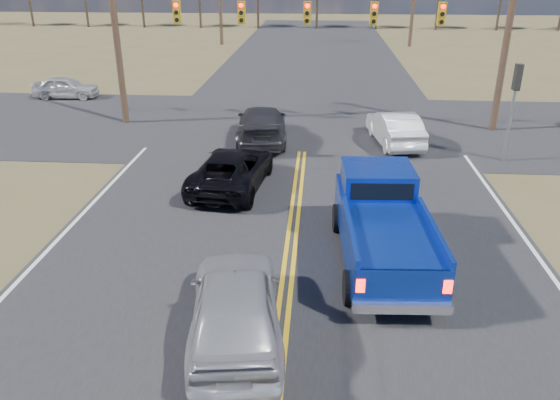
# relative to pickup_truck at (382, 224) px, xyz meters

# --- Properties ---
(ground) EXTENTS (160.00, 160.00, 0.00)m
(ground) POSITION_rel_pickup_truck_xyz_m (-2.45, -5.09, -1.06)
(ground) COLOR brown
(ground) RESTS_ON ground
(road_main) EXTENTS (14.00, 120.00, 0.02)m
(road_main) POSITION_rel_pickup_truck_xyz_m (-2.45, 4.91, -1.06)
(road_main) COLOR #28282B
(road_main) RESTS_ON ground
(road_cross) EXTENTS (120.00, 12.00, 0.02)m
(road_cross) POSITION_rel_pickup_truck_xyz_m (-2.45, 12.91, -1.06)
(road_cross) COLOR #28282B
(road_cross) RESTS_ON ground
(signal_gantry) EXTENTS (19.60, 4.83, 10.00)m
(signal_gantry) POSITION_rel_pickup_truck_xyz_m (-1.95, 12.69, 4.00)
(signal_gantry) COLOR #473323
(signal_gantry) RESTS_ON ground
(utility_poles) EXTENTS (19.60, 58.32, 10.00)m
(utility_poles) POSITION_rel_pickup_truck_xyz_m (-2.45, 11.91, 4.16)
(utility_poles) COLOR #473323
(utility_poles) RESTS_ON ground
(pickup_truck) EXTENTS (2.58, 5.95, 2.20)m
(pickup_truck) POSITION_rel_pickup_truck_xyz_m (0.00, 0.00, 0.00)
(pickup_truck) COLOR black
(pickup_truck) RESTS_ON ground
(silver_suv) EXTENTS (2.58, 5.02, 1.63)m
(silver_suv) POSITION_rel_pickup_truck_xyz_m (-3.40, -3.61, -0.25)
(silver_suv) COLOR #A9AAB1
(silver_suv) RESTS_ON ground
(black_suv) EXTENTS (2.79, 5.13, 1.37)m
(black_suv) POSITION_rel_pickup_truck_xyz_m (-4.80, 4.83, -0.38)
(black_suv) COLOR black
(black_suv) RESTS_ON ground
(white_car_queue) EXTENTS (2.24, 4.66, 1.47)m
(white_car_queue) POSITION_rel_pickup_truck_xyz_m (1.56, 10.41, -0.33)
(white_car_queue) COLOR silver
(white_car_queue) RESTS_ON ground
(dgrey_car_queue) EXTENTS (2.65, 5.51, 1.55)m
(dgrey_car_queue) POSITION_rel_pickup_truck_xyz_m (-4.33, 10.41, -0.29)
(dgrey_car_queue) COLOR #2D2D31
(dgrey_car_queue) RESTS_ON ground
(cross_car_west) EXTENTS (1.74, 3.83, 1.27)m
(cross_car_west) POSITION_rel_pickup_truck_xyz_m (-16.73, 17.86, -0.43)
(cross_car_west) COLOR silver
(cross_car_west) RESTS_ON ground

